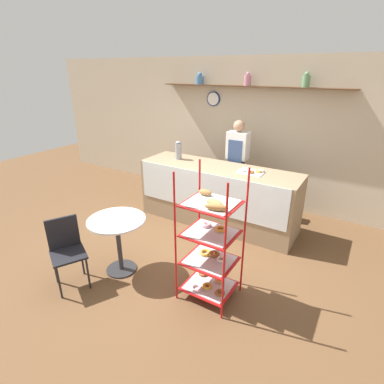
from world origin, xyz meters
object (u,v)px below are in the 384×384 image
cafe_table (118,232)px  cafe_chair (66,246)px  pastry_rack (211,244)px  person_worker (237,164)px  coffee_carafe (178,150)px  donut_tray_counter (253,171)px

cafe_table → cafe_chair: bearing=-125.5°
pastry_rack → cafe_table: pastry_rack is taller
cafe_table → cafe_chair: 0.62m
pastry_rack → cafe_chair: 1.73m
pastry_rack → cafe_table: (-1.22, -0.20, -0.12)m
person_worker → cafe_chair: bearing=-107.0°
pastry_rack → coffee_carafe: bearing=132.5°
cafe_chair → coffee_carafe: bearing=27.4°
coffee_carafe → donut_tray_counter: 1.40m
pastry_rack → coffee_carafe: 2.37m
cafe_chair → coffee_carafe: coffee_carafe is taller
person_worker → coffee_carafe: size_ratio=5.25×
person_worker → donut_tray_counter: bearing=-47.1°
coffee_carafe → donut_tray_counter: bearing=-0.8°
pastry_rack → donut_tray_counter: (-0.19, 1.70, 0.33)m
person_worker → coffee_carafe: person_worker is taller
cafe_chair → cafe_table: bearing=-7.9°
cafe_table → coffee_carafe: (-0.35, 1.91, 0.59)m
pastry_rack → coffee_carafe: (-1.57, 1.72, 0.46)m
pastry_rack → cafe_table: size_ratio=2.06×
cafe_chair → person_worker: bearing=10.6°
person_worker → coffee_carafe: bearing=-149.8°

